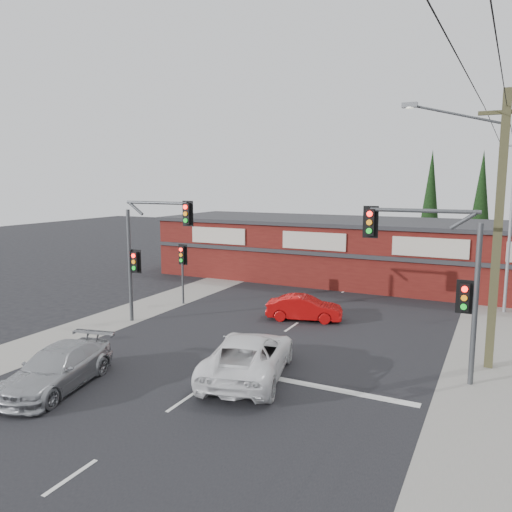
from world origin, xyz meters
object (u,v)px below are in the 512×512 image
at_px(white_suv, 249,356).
at_px(shop_building, 347,249).
at_px(red_sedan, 304,308).
at_px(utility_pole, 494,222).
at_px(silver_suv, 57,368).

bearing_deg(white_suv, shop_building, -97.83).
xyz_separation_m(red_sedan, shop_building, (-1.08, 11.05, 1.52)).
relative_size(white_suv, red_sedan, 1.48).
bearing_deg(red_sedan, shop_building, -8.34).
bearing_deg(red_sedan, utility_pole, -123.57).
xyz_separation_m(red_sedan, utility_pole, (8.28, -2.95, 4.78)).
xyz_separation_m(shop_building, utility_pole, (9.36, -14.00, 3.26)).
distance_m(white_suv, utility_pole, 9.96).
xyz_separation_m(white_suv, silver_suv, (-5.27, -3.69, -0.08)).
height_order(white_suv, shop_building, shop_building).
distance_m(silver_suv, shop_building, 22.71).
bearing_deg(silver_suv, shop_building, 69.85).
bearing_deg(white_suv, red_sedan, -97.46).
bearing_deg(red_sedan, silver_suv, 144.77).
relative_size(shop_building, utility_pole, 2.73).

